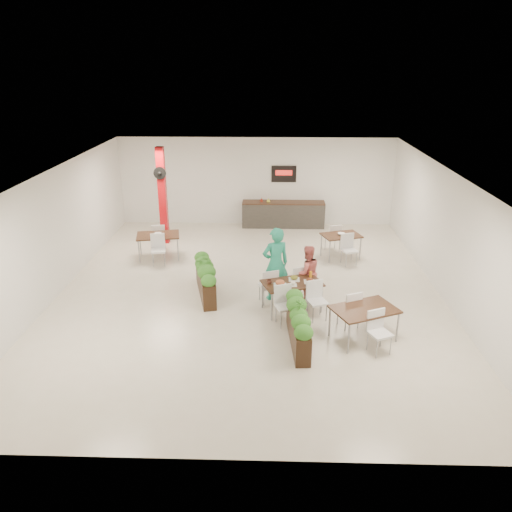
{
  "coord_description": "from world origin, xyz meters",
  "views": [
    {
      "loc": [
        0.54,
        -11.98,
        5.73
      ],
      "look_at": [
        0.18,
        -0.19,
        1.1
      ],
      "focal_mm": 35.0,
      "sensor_mm": 36.0,
      "label": 1
    }
  ],
  "objects_px": {
    "planter_left": "(205,276)",
    "planter_right": "(298,323)",
    "red_column": "(163,195)",
    "service_counter": "(283,214)",
    "diner_man": "(276,264)",
    "side_table_c": "(364,313)",
    "side_table_a": "(158,238)",
    "diner_woman": "(307,273)",
    "main_table": "(292,287)",
    "side_table_b": "(341,239)"
  },
  "relations": [
    {
      "from": "planter_left",
      "to": "planter_right",
      "type": "relative_size",
      "value": 1.02
    },
    {
      "from": "service_counter",
      "to": "planter_left",
      "type": "bearing_deg",
      "value": -110.12
    },
    {
      "from": "planter_right",
      "to": "side_table_a",
      "type": "distance_m",
      "value": 6.43
    },
    {
      "from": "planter_right",
      "to": "side_table_c",
      "type": "relative_size",
      "value": 1.21
    },
    {
      "from": "diner_man",
      "to": "side_table_a",
      "type": "bearing_deg",
      "value": -57.44
    },
    {
      "from": "red_column",
      "to": "side_table_c",
      "type": "relative_size",
      "value": 1.94
    },
    {
      "from": "diner_woman",
      "to": "planter_left",
      "type": "height_order",
      "value": "diner_woman"
    },
    {
      "from": "diner_man",
      "to": "planter_right",
      "type": "height_order",
      "value": "diner_man"
    },
    {
      "from": "side_table_a",
      "to": "side_table_c",
      "type": "xyz_separation_m",
      "value": [
        5.51,
        -4.73,
        0.0
      ]
    },
    {
      "from": "diner_woman",
      "to": "main_table",
      "type": "bearing_deg",
      "value": 38.36
    },
    {
      "from": "main_table",
      "to": "planter_left",
      "type": "xyz_separation_m",
      "value": [
        -2.21,
        0.83,
        -0.11
      ]
    },
    {
      "from": "diner_woman",
      "to": "side_table_a",
      "type": "xyz_separation_m",
      "value": [
        -4.39,
        2.77,
        -0.09
      ]
    },
    {
      "from": "diner_man",
      "to": "side_table_a",
      "type": "xyz_separation_m",
      "value": [
        -3.59,
        2.77,
        -0.32
      ]
    },
    {
      "from": "service_counter",
      "to": "side_table_c",
      "type": "bearing_deg",
      "value": -78.73
    },
    {
      "from": "planter_right",
      "to": "side_table_b",
      "type": "bearing_deg",
      "value": 73.13
    },
    {
      "from": "planter_left",
      "to": "main_table",
      "type": "bearing_deg",
      "value": -20.64
    },
    {
      "from": "diner_man",
      "to": "side_table_c",
      "type": "xyz_separation_m",
      "value": [
        1.91,
        -1.97,
        -0.32
      ]
    },
    {
      "from": "diner_man",
      "to": "side_table_c",
      "type": "distance_m",
      "value": 2.76
    },
    {
      "from": "service_counter",
      "to": "side_table_c",
      "type": "relative_size",
      "value": 1.82
    },
    {
      "from": "main_table",
      "to": "side_table_c",
      "type": "bearing_deg",
      "value": -40.69
    },
    {
      "from": "red_column",
      "to": "planter_left",
      "type": "height_order",
      "value": "red_column"
    },
    {
      "from": "main_table",
      "to": "diner_man",
      "type": "distance_m",
      "value": 0.83
    },
    {
      "from": "service_counter",
      "to": "side_table_b",
      "type": "distance_m",
      "value": 3.53
    },
    {
      "from": "planter_right",
      "to": "side_table_c",
      "type": "xyz_separation_m",
      "value": [
        1.43,
        0.24,
        0.13
      ]
    },
    {
      "from": "service_counter",
      "to": "side_table_a",
      "type": "distance_m",
      "value": 5.09
    },
    {
      "from": "red_column",
      "to": "planter_right",
      "type": "xyz_separation_m",
      "value": [
        4.16,
        -6.35,
        -1.14
      ]
    },
    {
      "from": "diner_woman",
      "to": "side_table_b",
      "type": "height_order",
      "value": "diner_woman"
    },
    {
      "from": "service_counter",
      "to": "planter_right",
      "type": "xyz_separation_m",
      "value": [
        0.16,
        -8.22,
        0.01
      ]
    },
    {
      "from": "main_table",
      "to": "red_column",
      "type": "bearing_deg",
      "value": 130.24
    },
    {
      "from": "side_table_a",
      "to": "planter_left",
      "type": "bearing_deg",
      "value": -66.56
    },
    {
      "from": "diner_woman",
      "to": "planter_left",
      "type": "bearing_deg",
      "value": -23.66
    },
    {
      "from": "main_table",
      "to": "planter_right",
      "type": "height_order",
      "value": "planter_right"
    },
    {
      "from": "red_column",
      "to": "diner_woman",
      "type": "relative_size",
      "value": 2.2
    },
    {
      "from": "planter_left",
      "to": "planter_right",
      "type": "distance_m",
      "value": 3.31
    },
    {
      "from": "diner_man",
      "to": "red_column",
      "type": "bearing_deg",
      "value": -68.32
    },
    {
      "from": "service_counter",
      "to": "diner_man",
      "type": "bearing_deg",
      "value": -93.09
    },
    {
      "from": "red_column",
      "to": "side_table_a",
      "type": "relative_size",
      "value": 1.92
    },
    {
      "from": "red_column",
      "to": "planter_right",
      "type": "height_order",
      "value": "red_column"
    },
    {
      "from": "planter_left",
      "to": "side_table_c",
      "type": "height_order",
      "value": "planter_left"
    },
    {
      "from": "diner_woman",
      "to": "side_table_b",
      "type": "xyz_separation_m",
      "value": [
        1.24,
        2.93,
        -0.1
      ]
    },
    {
      "from": "planter_right",
      "to": "side_table_b",
      "type": "height_order",
      "value": "planter_right"
    },
    {
      "from": "planter_right",
      "to": "side_table_c",
      "type": "bearing_deg",
      "value": 9.45
    },
    {
      "from": "red_column",
      "to": "side_table_b",
      "type": "relative_size",
      "value": 1.92
    },
    {
      "from": "diner_man",
      "to": "planter_right",
      "type": "distance_m",
      "value": 2.3
    },
    {
      "from": "red_column",
      "to": "planter_right",
      "type": "bearing_deg",
      "value": -56.79
    },
    {
      "from": "diner_woman",
      "to": "side_table_a",
      "type": "bearing_deg",
      "value": -52.05
    },
    {
      "from": "red_column",
      "to": "diner_man",
      "type": "bearing_deg",
      "value": -48.46
    },
    {
      "from": "service_counter",
      "to": "planter_left",
      "type": "height_order",
      "value": "service_counter"
    },
    {
      "from": "side_table_a",
      "to": "side_table_b",
      "type": "height_order",
      "value": "same"
    },
    {
      "from": "red_column",
      "to": "planter_left",
      "type": "relative_size",
      "value": 1.58
    }
  ]
}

